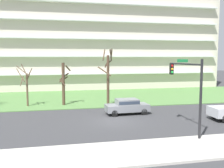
{
  "coord_description": "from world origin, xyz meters",
  "views": [
    {
      "loc": [
        -4.95,
        -22.15,
        5.76
      ],
      "look_at": [
        1.09,
        6.0,
        2.77
      ],
      "focal_mm": 40.58,
      "sensor_mm": 36.0,
      "label": 1
    }
  ],
  "objects": [
    {
      "name": "tree_right",
      "position": [
        0.95,
        7.73,
        3.56
      ],
      "size": [
        1.84,
        2.03,
        6.85
      ],
      "color": "#4C3828",
      "rests_on": "ground"
    },
    {
      "name": "tree_left",
      "position": [
        -8.6,
        8.69,
        2.62
      ],
      "size": [
        1.88,
        1.89,
        5.06
      ],
      "color": "brown",
      "rests_on": "ground"
    },
    {
      "name": "apartment_building",
      "position": [
        0.0,
        27.89,
        9.04
      ],
      "size": [
        51.21,
        12.74,
        18.09
      ],
      "color": "beige",
      "rests_on": "ground"
    },
    {
      "name": "tree_center",
      "position": [
        -4.3,
        8.7,
        2.75
      ],
      "size": [
        1.42,
        1.63,
        5.19
      ],
      "color": "#4C3828",
      "rests_on": "ground"
    },
    {
      "name": "grass_lawn_strip",
      "position": [
        0.0,
        14.0,
        0.04
      ],
      "size": [
        80.0,
        16.0,
        0.08
      ],
      "primitive_type": "cube",
      "color": "#547F42",
      "rests_on": "ground"
    },
    {
      "name": "traffic_signal_mast",
      "position": [
        4.64,
        -4.81,
        3.91
      ],
      "size": [
        0.9,
        5.07,
        5.68
      ],
      "color": "black",
      "rests_on": "ground"
    },
    {
      "name": "sedan_gray_center_left",
      "position": [
        1.91,
        2.5,
        0.87
      ],
      "size": [
        4.47,
        1.97,
        1.57
      ],
      "rotation": [
        0.0,
        0.0,
        3.18
      ],
      "color": "slate",
      "rests_on": "ground"
    },
    {
      "name": "sidewalk_curb_near",
      "position": [
        0.0,
        -8.0,
        0.07
      ],
      "size": [
        80.0,
        4.0,
        0.15
      ],
      "primitive_type": "cube",
      "color": "#BCB7AD",
      "rests_on": "ground"
    },
    {
      "name": "ground",
      "position": [
        0.0,
        0.0,
        0.0
      ],
      "size": [
        160.0,
        160.0,
        0.0
      ],
      "primitive_type": "plane",
      "color": "#38383A"
    }
  ]
}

